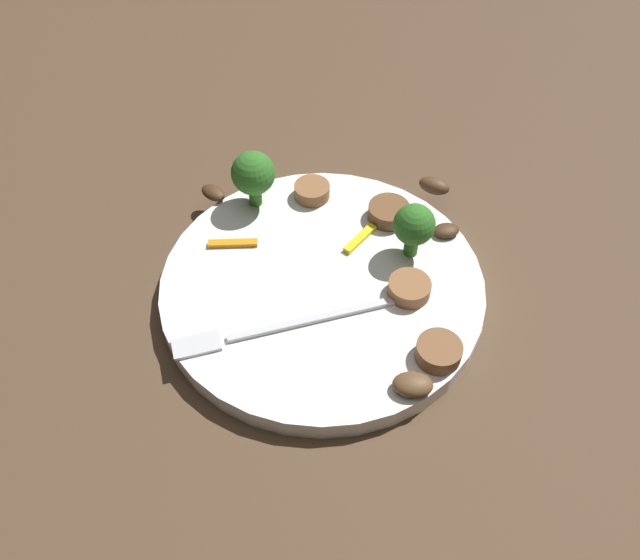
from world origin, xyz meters
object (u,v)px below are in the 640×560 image
(sausage_slice_3, at_px, (387,212))
(sausage_slice_2, at_px, (310,191))
(mushroom_3, at_px, (211,193))
(pepper_strip_2, at_px, (358,239))
(sausage_slice_0, at_px, (407,288))
(plate, at_px, (320,287))
(broccoli_floret_1, at_px, (251,174))
(pepper_strip_1, at_px, (231,243))
(mushroom_0, at_px, (432,186))
(sausage_slice_1, at_px, (436,352))
(mushroom_2, at_px, (410,384))
(broccoli_floret_0, at_px, (412,226))
(fork, at_px, (272,327))
(mushroom_1, at_px, (444,230))

(sausage_slice_3, bearing_deg, sausage_slice_2, -21.83)
(mushroom_3, xyz_separation_m, pepper_strip_2, (-0.13, 0.05, -0.00))
(sausage_slice_2, bearing_deg, sausage_slice_0, 124.75)
(plate, distance_m, mushroom_3, 0.14)
(broccoli_floret_1, xyz_separation_m, pepper_strip_1, (0.02, 0.05, -0.03))
(mushroom_0, bearing_deg, broccoli_floret_1, 5.57)
(sausage_slice_1, xyz_separation_m, mushroom_3, (0.18, -0.17, -0.00))
(sausage_slice_0, distance_m, mushroom_3, 0.20)
(mushroom_2, bearing_deg, broccoli_floret_1, -57.13)
(broccoli_floret_0, distance_m, sausage_slice_0, 0.05)
(fork, relative_size, mushroom_2, 6.20)
(sausage_slice_2, bearing_deg, mushroom_1, 157.91)
(broccoli_floret_1, height_order, mushroom_3, broccoli_floret_1)
(mushroom_1, distance_m, mushroom_2, 0.16)
(plate, height_order, broccoli_floret_1, broccoli_floret_1)
(sausage_slice_3, bearing_deg, mushroom_3, -9.34)
(plate, bearing_deg, sausage_slice_3, -128.70)
(sausage_slice_1, height_order, mushroom_1, sausage_slice_1)
(mushroom_1, bearing_deg, sausage_slice_0, 60.59)
(plate, height_order, sausage_slice_3, sausage_slice_3)
(sausage_slice_3, height_order, mushroom_2, sausage_slice_3)
(broccoli_floret_0, distance_m, mushroom_0, 0.08)
(broccoli_floret_0, relative_size, sausage_slice_3, 1.38)
(plate, height_order, mushroom_2, mushroom_2)
(broccoli_floret_1, xyz_separation_m, sausage_slice_3, (-0.11, 0.02, -0.03))
(broccoli_floret_1, relative_size, pepper_strip_2, 1.41)
(fork, height_order, mushroom_3, mushroom_3)
(sausage_slice_2, relative_size, mushroom_1, 1.42)
(pepper_strip_2, bearing_deg, broccoli_floret_1, -26.74)
(pepper_strip_1, bearing_deg, sausage_slice_0, 160.17)
(broccoli_floret_1, xyz_separation_m, mushroom_3, (0.04, -0.01, -0.03))
(mushroom_1, bearing_deg, mushroom_3, -12.57)
(sausage_slice_1, relative_size, sausage_slice_3, 0.94)
(mushroom_1, xyz_separation_m, mushroom_3, (0.20, -0.04, 0.00))
(mushroom_3, relative_size, pepper_strip_2, 0.66)
(broccoli_floret_1, height_order, pepper_strip_1, broccoli_floret_1)
(sausage_slice_2, bearing_deg, pepper_strip_2, 127.00)
(sausage_slice_3, bearing_deg, broccoli_floret_0, 110.66)
(plate, distance_m, broccoli_floret_0, 0.09)
(mushroom_2, distance_m, mushroom_3, 0.25)
(broccoli_floret_1, relative_size, mushroom_2, 1.85)
(broccoli_floret_0, height_order, mushroom_2, broccoli_floret_0)
(sausage_slice_2, bearing_deg, mushroom_3, 0.84)
(mushroom_3, bearing_deg, sausage_slice_1, 136.90)
(broccoli_floret_0, distance_m, mushroom_1, 0.05)
(sausage_slice_0, bearing_deg, pepper_strip_1, -19.83)
(sausage_slice_0, bearing_deg, sausage_slice_1, 105.23)
(broccoli_floret_1, height_order, pepper_strip_2, broccoli_floret_1)
(broccoli_floret_1, height_order, sausage_slice_3, broccoli_floret_1)
(sausage_slice_0, bearing_deg, mushroom_0, -105.10)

